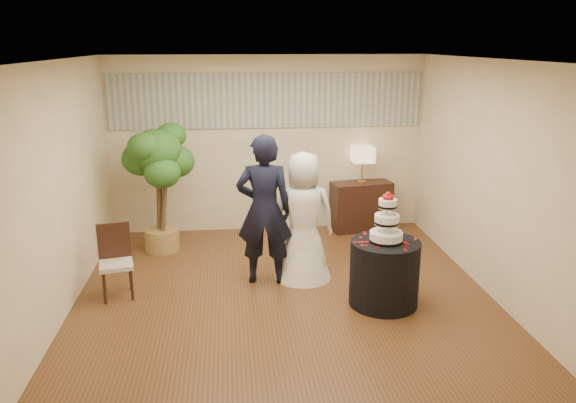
{
  "coord_description": "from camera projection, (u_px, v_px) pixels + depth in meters",
  "views": [
    {
      "loc": [
        -0.62,
        -6.35,
        2.99
      ],
      "look_at": [
        0.1,
        0.4,
        1.05
      ],
      "focal_mm": 35.0,
      "sensor_mm": 36.0,
      "label": 1
    }
  ],
  "objects": [
    {
      "name": "cake_table",
      "position": [
        384.0,
        273.0,
        6.54
      ],
      "size": [
        1.05,
        1.05,
        0.78
      ],
      "primitive_type": "cylinder",
      "rotation": [
        0.0,
        0.0,
        0.39
      ],
      "color": "black",
      "rests_on": "floor"
    },
    {
      "name": "wall_front",
      "position": [
        316.0,
        263.0,
        4.18
      ],
      "size": [
        5.0,
        0.06,
        2.8
      ],
      "primitive_type": "cube",
      "color": "beige",
      "rests_on": "ground"
    },
    {
      "name": "wall_back",
      "position": [
        268.0,
        145.0,
        8.96
      ],
      "size": [
        5.0,
        0.06,
        2.8
      ],
      "primitive_type": "cube",
      "color": "beige",
      "rests_on": "ground"
    },
    {
      "name": "ceiling",
      "position": [
        283.0,
        59.0,
        6.19
      ],
      "size": [
        5.0,
        5.0,
        0.0
      ],
      "primitive_type": "cube",
      "color": "white",
      "rests_on": "wall_back"
    },
    {
      "name": "wedding_cake",
      "position": [
        387.0,
        217.0,
        6.35
      ],
      "size": [
        0.39,
        0.39,
        0.59
      ],
      "primitive_type": null,
      "color": "white",
      "rests_on": "cake_table"
    },
    {
      "name": "console",
      "position": [
        361.0,
        206.0,
        9.17
      ],
      "size": [
        1.02,
        0.58,
        0.8
      ],
      "primitive_type": "cube",
      "rotation": [
        0.0,
        0.0,
        0.17
      ],
      "color": "black",
      "rests_on": "floor"
    },
    {
      "name": "mural_border",
      "position": [
        267.0,
        101.0,
        8.75
      ],
      "size": [
        4.9,
        0.02,
        0.85
      ],
      "primitive_type": "cube",
      "color": "#A7A89C",
      "rests_on": "wall_back"
    },
    {
      "name": "floor",
      "position": [
        283.0,
        292.0,
        6.96
      ],
      "size": [
        5.0,
        5.0,
        0.0
      ],
      "primitive_type": "cube",
      "color": "brown",
      "rests_on": "ground"
    },
    {
      "name": "table_lamp",
      "position": [
        362.0,
        165.0,
        8.98
      ],
      "size": [
        0.34,
        0.34,
        0.58
      ],
      "primitive_type": null,
      "color": "tan",
      "rests_on": "console"
    },
    {
      "name": "bride",
      "position": [
        303.0,
        216.0,
        7.17
      ],
      "size": [
        0.86,
        0.79,
        1.68
      ],
      "primitive_type": "imported",
      "rotation": [
        0.0,
        0.0,
        3.19
      ],
      "color": "white",
      "rests_on": "floor"
    },
    {
      "name": "ficus_tree",
      "position": [
        159.0,
        188.0,
        8.1
      ],
      "size": [
        1.28,
        1.28,
        1.91
      ],
      "primitive_type": null,
      "rotation": [
        0.0,
        0.0,
        -0.71
      ],
      "color": "#2C601E",
      "rests_on": "floor"
    },
    {
      "name": "side_chair",
      "position": [
        116.0,
        262.0,
        6.71
      ],
      "size": [
        0.49,
        0.5,
        0.88
      ],
      "primitive_type": null,
      "rotation": [
        0.0,
        0.0,
        0.21
      ],
      "color": "black",
      "rests_on": "floor"
    },
    {
      "name": "wall_left",
      "position": [
        63.0,
        188.0,
        6.31
      ],
      "size": [
        0.06,
        5.0,
        2.8
      ],
      "primitive_type": "cube",
      "color": "beige",
      "rests_on": "ground"
    },
    {
      "name": "wall_right",
      "position": [
        487.0,
        177.0,
        6.83
      ],
      "size": [
        0.06,
        5.0,
        2.8
      ],
      "primitive_type": "cube",
      "color": "beige",
      "rests_on": "ground"
    },
    {
      "name": "groom",
      "position": [
        264.0,
        210.0,
        7.01
      ],
      "size": [
        0.75,
        0.54,
        1.92
      ],
      "primitive_type": "imported",
      "rotation": [
        0.0,
        0.0,
        3.02
      ],
      "color": "black",
      "rests_on": "floor"
    }
  ]
}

